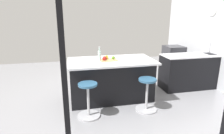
# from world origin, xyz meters

# --- Properties ---
(ground_plane) EXTENTS (7.62, 7.62, 0.00)m
(ground_plane) POSITION_xyz_m (0.00, 0.00, 0.00)
(ground_plane) COLOR gray
(window_panel_rear) EXTENTS (5.86, 0.12, 2.66)m
(window_panel_rear) POSITION_xyz_m (-0.00, 2.51, 1.45)
(window_panel_rear) COLOR silver
(window_panel_rear) RESTS_ON ground_plane
(interior_partition_left) EXTENTS (0.15, 5.03, 2.66)m
(interior_partition_left) POSITION_xyz_m (-2.93, -0.00, 1.33)
(interior_partition_left) COLOR silver
(interior_partition_left) RESTS_ON ground_plane
(sink_cabinet) EXTENTS (2.23, 0.60, 1.18)m
(sink_cabinet) POSITION_xyz_m (-2.59, -0.11, 0.46)
(sink_cabinet) COLOR black
(sink_cabinet) RESTS_ON ground_plane
(oven_range) EXTENTS (0.60, 0.61, 0.87)m
(oven_range) POSITION_xyz_m (-2.58, -1.57, 0.44)
(oven_range) COLOR #38383D
(oven_range) RESTS_ON ground_plane
(kitchen_island) EXTENTS (1.89, 1.01, 0.94)m
(kitchen_island) POSITION_xyz_m (-0.04, 0.14, 0.48)
(kitchen_island) COLOR black
(kitchen_island) RESTS_ON ground_plane
(stool_by_window) EXTENTS (0.44, 0.44, 0.68)m
(stool_by_window) POSITION_xyz_m (-0.63, 0.82, 0.32)
(stool_by_window) COLOR #B7B7BC
(stool_by_window) RESTS_ON ground_plane
(stool_middle) EXTENTS (0.44, 0.44, 0.68)m
(stool_middle) POSITION_xyz_m (0.55, 0.82, 0.32)
(stool_middle) COLOR #B7B7BC
(stool_middle) RESTS_ON ground_plane
(cutting_board) EXTENTS (0.36, 0.24, 0.02)m
(cutting_board) POSITION_xyz_m (0.03, 0.19, 0.95)
(cutting_board) COLOR tan
(cutting_board) RESTS_ON kitchen_island
(apple_yellow) EXTENTS (0.08, 0.08, 0.08)m
(apple_yellow) POSITION_xyz_m (0.05, 0.13, 1.00)
(apple_yellow) COLOR gold
(apple_yellow) RESTS_ON cutting_board
(apple_green) EXTENTS (0.07, 0.07, 0.07)m
(apple_green) POSITION_xyz_m (-0.08, 0.18, 1.00)
(apple_green) COLOR #609E2D
(apple_green) RESTS_ON cutting_board
(apple_red) EXTENTS (0.09, 0.09, 0.09)m
(apple_red) POSITION_xyz_m (0.13, 0.24, 1.01)
(apple_red) COLOR red
(apple_red) RESTS_ON cutting_board
(water_bottle) EXTENTS (0.06, 0.06, 0.31)m
(water_bottle) POSITION_xyz_m (0.23, 0.20, 1.06)
(water_bottle) COLOR silver
(water_bottle) RESTS_ON kitchen_island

